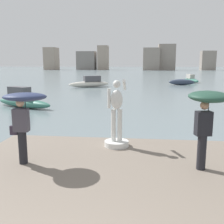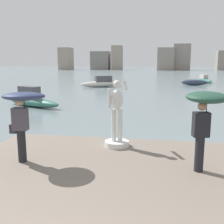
% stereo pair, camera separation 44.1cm
% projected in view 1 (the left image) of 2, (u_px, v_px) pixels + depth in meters
% --- Properties ---
extents(ground_plane, '(400.00, 400.00, 0.00)m').
position_uv_depth(ground_plane, '(135.00, 83.00, 41.11)').
color(ground_plane, slate).
extents(statue_white_figure, '(0.78, 0.95, 2.15)m').
position_uv_depth(statue_white_figure, '(117.00, 123.00, 8.45)').
color(statue_white_figure, silver).
rests_on(statue_white_figure, pier).
extents(onlooker_left, '(1.17, 1.18, 1.92)m').
position_uv_depth(onlooker_left, '(24.00, 106.00, 6.85)').
color(onlooker_left, black).
rests_on(onlooker_left, pier).
extents(onlooker_right, '(1.16, 1.17, 1.98)m').
position_uv_depth(onlooker_right, '(207.00, 107.00, 6.47)').
color(onlooker_right, black).
rests_on(onlooker_right, pier).
extents(boat_near, '(5.16, 3.79, 1.43)m').
position_uv_depth(boat_near, '(90.00, 83.00, 34.25)').
color(boat_near, silver).
rests_on(boat_near, ground).
extents(boat_mid, '(3.57, 1.16, 0.82)m').
position_uv_depth(boat_mid, '(182.00, 82.00, 37.44)').
color(boat_mid, '#2D384C').
rests_on(boat_mid, ground).
extents(boat_far, '(4.98, 3.07, 1.42)m').
position_uv_depth(boat_far, '(23.00, 100.00, 18.54)').
color(boat_far, '#336B5B').
rests_on(boat_far, ground).
extents(boat_rightward, '(2.09, 5.10, 1.28)m').
position_uv_depth(boat_rightward, '(191.00, 80.00, 42.55)').
color(boat_rightward, '#336B5B').
rests_on(boat_rightward, ground).
extents(distant_skyline, '(88.49, 12.16, 13.85)m').
position_uv_depth(distant_skyline, '(144.00, 58.00, 120.96)').
color(distant_skyline, gray).
rests_on(distant_skyline, ground).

